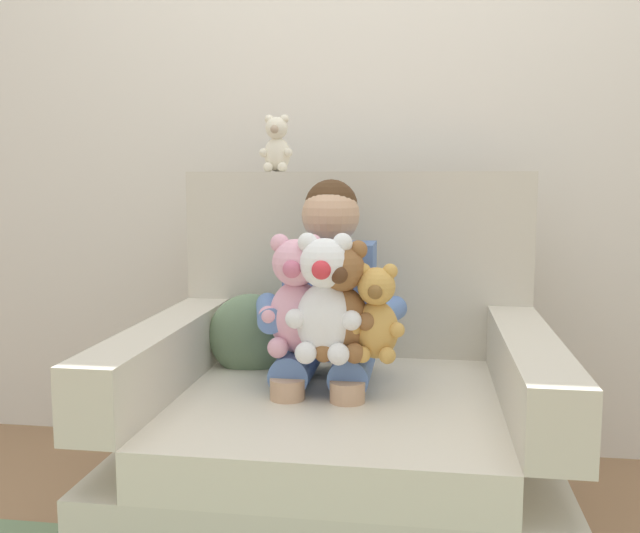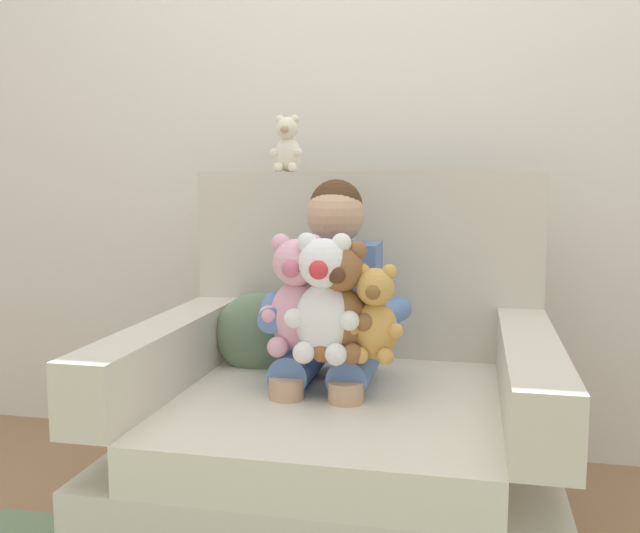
{
  "view_description": "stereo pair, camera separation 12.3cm",
  "coord_description": "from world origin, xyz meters",
  "px_view_note": "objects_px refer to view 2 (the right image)",
  "views": [
    {
      "loc": [
        0.22,
        -1.88,
        1.04
      ],
      "look_at": [
        -0.05,
        -0.05,
        0.81
      ],
      "focal_mm": 39.49,
      "sensor_mm": 36.0,
      "label": 1
    },
    {
      "loc": [
        0.34,
        -1.85,
        1.04
      ],
      "look_at": [
        -0.05,
        -0.05,
        0.81
      ],
      "focal_mm": 39.49,
      "sensor_mm": 36.0,
      "label": 2
    }
  ],
  "objects_px": {
    "armchair": "(345,432)",
    "throw_pillow": "(257,334)",
    "plush_brown": "(341,304)",
    "plush_honey": "(375,316)",
    "plush_white": "(324,301)",
    "plush_pink": "(297,298)",
    "plush_cream_on_backrest": "(287,145)",
    "seated_child": "(331,308)"
  },
  "relations": [
    {
      "from": "plush_brown",
      "to": "plush_honey",
      "type": "bearing_deg",
      "value": -12.43
    },
    {
      "from": "plush_pink",
      "to": "plush_white",
      "type": "height_order",
      "value": "plush_white"
    },
    {
      "from": "armchair",
      "to": "plush_brown",
      "type": "distance_m",
      "value": 0.41
    },
    {
      "from": "plush_pink",
      "to": "plush_honey",
      "type": "height_order",
      "value": "plush_pink"
    },
    {
      "from": "plush_cream_on_backrest",
      "to": "plush_pink",
      "type": "bearing_deg",
      "value": -61.17
    },
    {
      "from": "plush_honey",
      "to": "plush_cream_on_backrest",
      "type": "relative_size",
      "value": 1.35
    },
    {
      "from": "armchair",
      "to": "plush_brown",
      "type": "bearing_deg",
      "value": -85.73
    },
    {
      "from": "armchair",
      "to": "plush_pink",
      "type": "relative_size",
      "value": 3.45
    },
    {
      "from": "plush_white",
      "to": "throw_pillow",
      "type": "xyz_separation_m",
      "value": [
        -0.27,
        0.28,
        -0.16
      ]
    },
    {
      "from": "armchair",
      "to": "throw_pillow",
      "type": "height_order",
      "value": "armchair"
    },
    {
      "from": "throw_pillow",
      "to": "plush_white",
      "type": "bearing_deg",
      "value": -46.22
    },
    {
      "from": "plush_brown",
      "to": "armchair",
      "type": "bearing_deg",
      "value": 83.04
    },
    {
      "from": "plush_cream_on_backrest",
      "to": "throw_pillow",
      "type": "height_order",
      "value": "plush_cream_on_backrest"
    },
    {
      "from": "plush_pink",
      "to": "plush_cream_on_backrest",
      "type": "relative_size",
      "value": 1.74
    },
    {
      "from": "plush_honey",
      "to": "throw_pillow",
      "type": "xyz_separation_m",
      "value": [
        -0.4,
        0.27,
        -0.13
      ]
    },
    {
      "from": "armchair",
      "to": "plush_white",
      "type": "distance_m",
      "value": 0.43
    },
    {
      "from": "seated_child",
      "to": "plush_cream_on_backrest",
      "type": "xyz_separation_m",
      "value": [
        -0.22,
        0.35,
        0.48
      ]
    },
    {
      "from": "armchair",
      "to": "throw_pillow",
      "type": "distance_m",
      "value": 0.41
    },
    {
      "from": "seated_child",
      "to": "plush_white",
      "type": "bearing_deg",
      "value": -90.49
    },
    {
      "from": "seated_child",
      "to": "plush_cream_on_backrest",
      "type": "bearing_deg",
      "value": 116.08
    },
    {
      "from": "throw_pillow",
      "to": "plush_cream_on_backrest",
      "type": "bearing_deg",
      "value": 81.81
    },
    {
      "from": "seated_child",
      "to": "throw_pillow",
      "type": "xyz_separation_m",
      "value": [
        -0.25,
        0.1,
        -0.11
      ]
    },
    {
      "from": "seated_child",
      "to": "plush_pink",
      "type": "bearing_deg",
      "value": -122.17
    },
    {
      "from": "plush_cream_on_backrest",
      "to": "plush_white",
      "type": "bearing_deg",
      "value": -54.58
    },
    {
      "from": "armchair",
      "to": "plush_pink",
      "type": "bearing_deg",
      "value": -141.01
    },
    {
      "from": "throw_pillow",
      "to": "plush_pink",
      "type": "bearing_deg",
      "value": -51.69
    },
    {
      "from": "plush_pink",
      "to": "plush_white",
      "type": "relative_size",
      "value": 0.98
    },
    {
      "from": "plush_white",
      "to": "plush_cream_on_backrest",
      "type": "xyz_separation_m",
      "value": [
        -0.24,
        0.53,
        0.43
      ]
    },
    {
      "from": "seated_child",
      "to": "plush_white",
      "type": "relative_size",
      "value": 2.46
    },
    {
      "from": "armchair",
      "to": "plush_white",
      "type": "relative_size",
      "value": 3.37
    },
    {
      "from": "seated_child",
      "to": "plush_brown",
      "type": "bearing_deg",
      "value": -76.07
    },
    {
      "from": "plush_pink",
      "to": "plush_cream_on_backrest",
      "type": "xyz_separation_m",
      "value": [
        -0.15,
        0.48,
        0.43
      ]
    },
    {
      "from": "seated_child",
      "to": "throw_pillow",
      "type": "bearing_deg",
      "value": 151.89
    },
    {
      "from": "plush_pink",
      "to": "throw_pillow",
      "type": "distance_m",
      "value": 0.34
    },
    {
      "from": "armchair",
      "to": "plush_honey",
      "type": "distance_m",
      "value": 0.4
    },
    {
      "from": "plush_brown",
      "to": "plush_cream_on_backrest",
      "type": "relative_size",
      "value": 1.67
    },
    {
      "from": "plush_pink",
      "to": "plush_white",
      "type": "xyz_separation_m",
      "value": [
        0.08,
        -0.05,
        0.0
      ]
    },
    {
      "from": "plush_white",
      "to": "plush_honey",
      "type": "distance_m",
      "value": 0.14
    },
    {
      "from": "plush_white",
      "to": "plush_brown",
      "type": "bearing_deg",
      "value": 11.21
    },
    {
      "from": "plush_pink",
      "to": "seated_child",
      "type": "bearing_deg",
      "value": 47.22
    },
    {
      "from": "armchair",
      "to": "plush_white",
      "type": "xyz_separation_m",
      "value": [
        -0.03,
        -0.14,
        0.4
      ]
    },
    {
      "from": "seated_child",
      "to": "plush_cream_on_backrest",
      "type": "distance_m",
      "value": 0.63
    }
  ]
}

